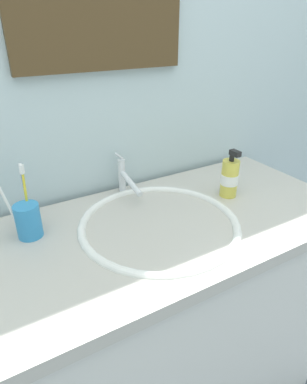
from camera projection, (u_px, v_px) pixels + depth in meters
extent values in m
cube|color=silver|center=(102.00, 102.00, 1.05)|extent=(2.45, 0.04, 2.40)
cube|color=silver|center=(152.00, 340.00, 1.16)|extent=(1.20, 0.51, 0.87)
cube|color=#BCB7AD|center=(152.00, 232.00, 0.95)|extent=(1.25, 0.54, 0.04)
ellipsoid|color=white|center=(159.00, 240.00, 0.98)|extent=(0.41, 0.41, 0.11)
torus|color=white|center=(159.00, 224.00, 0.96)|extent=(0.46, 0.46, 0.02)
cylinder|color=#595B60|center=(158.00, 254.00, 1.01)|extent=(0.03, 0.03, 0.01)
cylinder|color=silver|center=(122.00, 176.00, 1.12)|extent=(0.02, 0.02, 0.12)
cylinder|color=silver|center=(131.00, 183.00, 1.07)|extent=(0.02, 0.13, 0.05)
cylinder|color=silver|center=(119.00, 156.00, 1.10)|extent=(0.01, 0.05, 0.01)
cylinder|color=#338CCC|center=(28.00, 221.00, 0.88)|extent=(0.07, 0.07, 0.09)
cylinder|color=blue|center=(27.00, 200.00, 0.89)|extent=(0.01, 0.05, 0.17)
cube|color=white|center=(21.00, 168.00, 0.87)|extent=(0.01, 0.02, 0.03)
cylinder|color=white|center=(9.00, 207.00, 0.85)|extent=(0.05, 0.02, 0.19)
cylinder|color=yellow|center=(27.00, 201.00, 0.88)|extent=(0.02, 0.02, 0.18)
cube|color=white|center=(22.00, 169.00, 0.85)|extent=(0.01, 0.02, 0.02)
cylinder|color=#DBCC4C|center=(229.00, 178.00, 1.09)|extent=(0.06, 0.06, 0.12)
cylinder|color=black|center=(232.00, 158.00, 1.05)|extent=(0.02, 0.02, 0.02)
cube|color=black|center=(235.00, 153.00, 1.04)|extent=(0.02, 0.04, 0.02)
cylinder|color=white|center=(229.00, 179.00, 1.09)|extent=(0.06, 0.06, 0.03)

